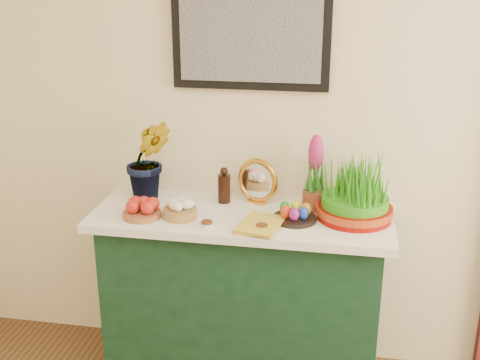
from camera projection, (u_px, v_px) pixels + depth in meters
name	position (u px, v px, depth m)	size (l,w,h in m)	color
room	(324.00, 209.00, 0.72)	(4.50, 4.54, 2.72)	brown
sideboard	(242.00, 299.00, 2.97)	(1.30, 0.45, 0.85)	#163E26
tablecloth	(242.00, 217.00, 2.83)	(1.40, 0.55, 0.04)	white
hyacinth_green	(148.00, 147.00, 2.90)	(0.27, 0.23, 0.53)	#28771E
apple_bowl	(142.00, 209.00, 2.76)	(0.20, 0.20, 0.09)	#975630
garlic_basket	(180.00, 210.00, 2.75)	(0.17, 0.17, 0.09)	#AB7E45
vinegar_cruet	(224.00, 187.00, 2.92)	(0.06, 0.06, 0.18)	black
mirror	(258.00, 181.00, 2.91)	(0.22, 0.13, 0.22)	orange
book	(242.00, 221.00, 2.68)	(0.16, 0.23, 0.03)	gold
spice_dish_left	(207.00, 224.00, 2.67)	(0.06, 0.06, 0.03)	silver
spice_dish_right	(262.00, 228.00, 2.63)	(0.07, 0.07, 0.03)	silver
egg_plate	(295.00, 214.00, 2.72)	(0.21, 0.21, 0.08)	black
hyacinth_pink	(315.00, 176.00, 2.81)	(0.11, 0.11, 0.37)	brown
wheatgrass_sabzeh	(356.00, 193.00, 2.71)	(0.35, 0.35, 0.29)	#830903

